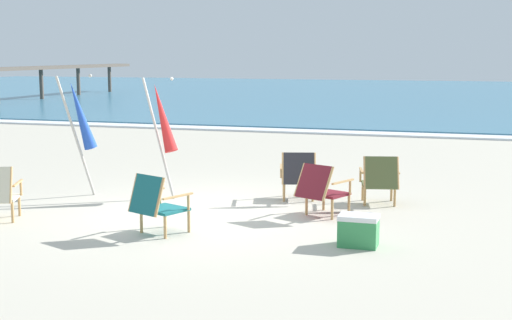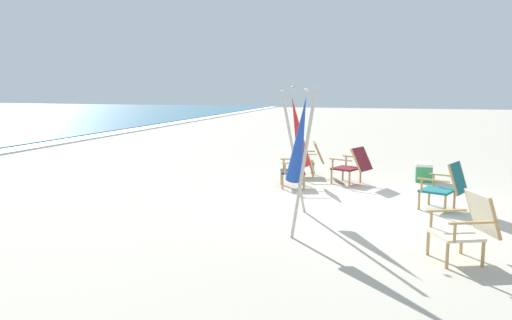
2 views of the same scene
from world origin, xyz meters
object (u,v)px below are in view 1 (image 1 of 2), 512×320
Objects in this scene: beach_chair_front_right at (322,188)px; cooler_box at (358,230)px; umbrella_furled_blue at (80,117)px; beach_chair_front_left at (380,179)px; beach_chair_back_right at (157,203)px; beach_chair_back_left at (298,175)px; umbrella_furled_red at (163,119)px.

beach_chair_front_right is 1.67m from cooler_box.
beach_chair_front_right is 1.86× the size of cooler_box.
umbrella_furled_blue is 4.21× the size of cooler_box.
beach_chair_front_left is 0.90× the size of beach_chair_front_right.
beach_chair_back_left is (1.28, 2.70, -0.00)m from beach_chair_back_right.
beach_chair_front_right is at bearing -12.94° from umbrella_furled_red.
cooler_box is at bearing -88.69° from beach_chair_front_left.
beach_chair_front_left is 0.41× the size of umbrella_furled_red.
beach_chair_back_right is at bearing -138.17° from beach_chair_front_right.
beach_chair_back_left is 2.43m from umbrella_furled_red.
beach_chair_back_right is 2.99m from beach_chair_back_left.
beach_chair_back_left is at bearing 119.03° from cooler_box.
umbrella_furled_blue is (-4.92, -0.68, 0.92)m from beach_chair_front_left.
umbrella_furled_blue reaches higher than beach_chair_front_left.
beach_chair_front_left is at bearing 7.82° from umbrella_furled_blue.
umbrella_furled_blue is 5.42m from cooler_box.
beach_chair_front_left is 2.50m from cooler_box.
beach_chair_back_right reaches higher than beach_chair_front_left.
beach_chair_front_right is (0.60, -1.02, -0.01)m from beach_chair_back_left.
umbrella_furled_red reaches higher than cooler_box.
beach_chair_back_right is 0.92× the size of beach_chair_front_right.
beach_chair_back_left is 0.40× the size of umbrella_furled_red.
umbrella_furled_red is 4.13× the size of cooler_box.
beach_chair_front_right is at bearing 118.14° from cooler_box.
beach_chair_front_left reaches higher than beach_chair_front_right.
beach_chair_back_right is at bearing -115.30° from beach_chair_back_left.
beach_chair_back_left is (-1.32, -0.01, 0.00)m from beach_chair_front_left.
cooler_box is at bearing -30.30° from umbrella_furled_red.
beach_chair_front_left is 1.32m from beach_chair_back_left.
umbrella_furled_red is 0.98× the size of umbrella_furled_blue.
cooler_box is (0.06, -2.49, -0.23)m from beach_chair_front_left.
cooler_box is (2.66, 0.22, -0.23)m from beach_chair_back_right.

